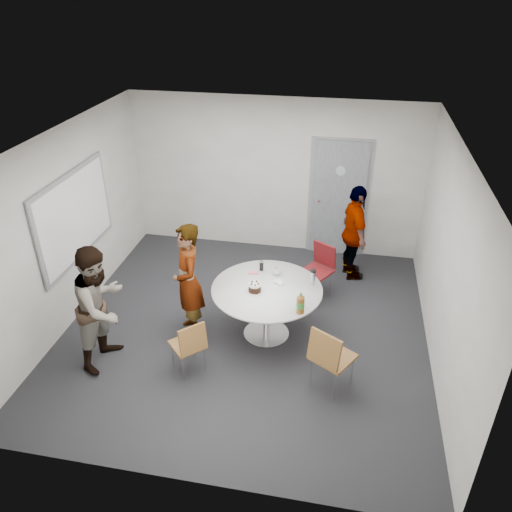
% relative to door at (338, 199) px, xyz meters
% --- Properties ---
extents(floor, '(5.00, 5.00, 0.00)m').
position_rel_door_xyz_m(floor, '(-1.10, -2.48, -1.03)').
color(floor, '#232327').
rests_on(floor, ground).
extents(ceiling, '(5.00, 5.00, 0.00)m').
position_rel_door_xyz_m(ceiling, '(-1.10, -2.48, 1.67)').
color(ceiling, silver).
rests_on(ceiling, wall_back).
extents(wall_back, '(5.00, 0.00, 5.00)m').
position_rel_door_xyz_m(wall_back, '(-1.10, 0.02, 0.32)').
color(wall_back, '#B9B6B0').
rests_on(wall_back, floor).
extents(wall_left, '(0.00, 5.00, 5.00)m').
position_rel_door_xyz_m(wall_left, '(-3.60, -2.48, 0.32)').
color(wall_left, '#B9B6B0').
rests_on(wall_left, floor).
extents(wall_right, '(0.00, 5.00, 5.00)m').
position_rel_door_xyz_m(wall_right, '(1.40, -2.48, 0.32)').
color(wall_right, '#B9B6B0').
rests_on(wall_right, floor).
extents(wall_front, '(5.00, 0.00, 5.00)m').
position_rel_door_xyz_m(wall_front, '(-1.10, -4.98, 0.32)').
color(wall_front, '#B9B6B0').
rests_on(wall_front, floor).
extents(door, '(1.02, 0.17, 2.12)m').
position_rel_door_xyz_m(door, '(0.00, 0.00, 0.00)').
color(door, slate).
rests_on(door, wall_back).
extents(whiteboard, '(0.04, 1.90, 1.25)m').
position_rel_door_xyz_m(whiteboard, '(-3.56, -2.28, 0.42)').
color(whiteboard, gray).
rests_on(whiteboard, wall_left).
extents(table, '(1.48, 1.48, 1.06)m').
position_rel_door_xyz_m(table, '(-0.77, -2.56, -0.36)').
color(table, white).
rests_on(table, floor).
extents(chair_near_left, '(0.54, 0.54, 0.78)m').
position_rel_door_xyz_m(chair_near_left, '(-1.59, -3.48, -0.56)').
color(chair_near_left, brown).
rests_on(chair_near_left, floor).
extents(chair_near_right, '(0.61, 0.62, 0.91)m').
position_rel_door_xyz_m(chair_near_right, '(0.10, -3.47, -0.47)').
color(chair_near_right, brown).
rests_on(chair_near_right, floor).
extents(chair_far, '(0.57, 0.59, 0.86)m').
position_rel_door_xyz_m(chair_far, '(-0.17, -1.40, -0.51)').
color(chair_far, maroon).
rests_on(chair_far, floor).
extents(person_main, '(0.62, 0.71, 1.65)m').
position_rel_door_xyz_m(person_main, '(-1.84, -2.67, -0.20)').
color(person_main, '#A5C6EA').
rests_on(person_main, floor).
extents(person_left, '(0.75, 0.90, 1.65)m').
position_rel_door_xyz_m(person_left, '(-2.73, -3.41, -0.20)').
color(person_left, white).
rests_on(person_left, floor).
extents(person_right, '(0.65, 1.00, 1.59)m').
position_rel_door_xyz_m(person_right, '(0.31, -0.78, -0.23)').
color(person_right, black).
rests_on(person_right, floor).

